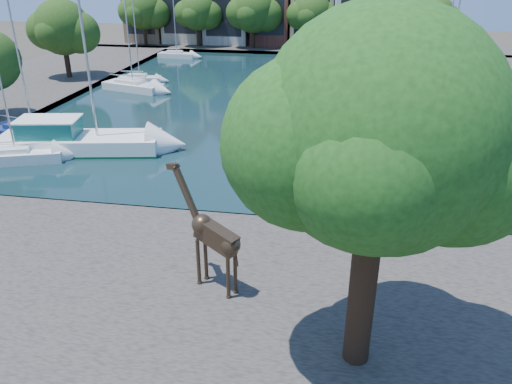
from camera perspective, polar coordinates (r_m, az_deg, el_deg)
ground at (r=25.21m, az=-6.39°, el=-3.08°), size 160.00×160.00×0.00m
water_basin at (r=47.28m, az=1.42°, el=10.57°), size 38.00×50.00×0.08m
near_quay at (r=19.49m, az=-11.97°, el=-11.97°), size 50.00×14.00×0.50m
far_quay at (r=78.46m, az=4.90°, el=16.43°), size 60.00×16.00×0.50m
left_quay at (r=56.35m, az=-25.13°, el=10.85°), size 14.00×52.00×0.50m
plane_tree at (r=13.06m, az=14.38°, el=5.81°), size 8.32×6.40×10.62m
far_tree_far_west at (r=77.49m, az=-12.72°, el=19.52°), size 7.28×5.60×7.68m
far_tree_west at (r=74.96m, az=-6.67°, el=19.68°), size 6.76×5.20×7.36m
far_tree_mid_west at (r=73.17m, az=-0.24°, el=19.88°), size 7.80×6.00×8.00m
far_tree_mid_east at (r=72.28m, az=6.40°, el=19.54°), size 7.02×5.40×7.52m
far_tree_east at (r=72.23m, az=13.12°, el=19.17°), size 7.54×5.80×7.84m
far_tree_far_east at (r=73.09m, az=19.68°, el=18.35°), size 6.76×5.20×7.36m
side_tree_left_far at (r=57.24m, az=-21.19°, el=16.97°), size 7.28×5.60×7.88m
giraffe_statue at (r=18.22m, az=-5.16°, el=-4.78°), size 3.01×1.81×4.63m
motorsailer at (r=35.68m, az=-20.12°, el=5.75°), size 11.00×5.03×11.43m
sailboat_left_a at (r=35.41m, az=-25.75°, el=4.02°), size 6.14×3.81×8.75m
sailboat_left_b at (r=39.37m, az=-24.11°, el=6.36°), size 7.44×4.20×11.82m
sailboat_left_c at (r=51.74m, az=-13.86°, el=11.84°), size 6.53×3.82×11.37m
sailboat_left_d at (r=55.05m, az=-13.13°, el=12.60°), size 4.42×1.89×8.50m
sailboat_left_e at (r=68.96m, az=-9.06°, el=15.33°), size 4.82×1.75×9.96m
sailboat_right_a at (r=30.19m, az=25.24°, el=0.62°), size 6.03×2.48×9.50m
sailboat_right_b at (r=44.50m, az=20.55°, el=8.84°), size 6.52×3.97×10.71m
sailboat_right_c at (r=46.82m, az=20.08°, el=9.78°), size 7.31×4.74×12.04m
sailboat_right_d at (r=62.90m, az=17.70°, el=13.64°), size 4.87×2.38×9.06m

